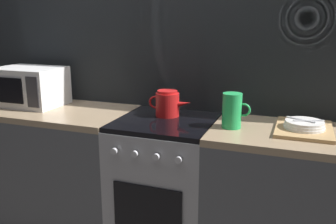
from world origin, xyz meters
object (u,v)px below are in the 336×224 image
microwave (30,86)px  kettle (168,104)px  pitcher (232,111)px  stove_unit (166,187)px  dish_pile (304,127)px

microwave → kettle: (1.03, 0.05, -0.05)m
pitcher → stove_unit: bearing=176.2°
stove_unit → kettle: (-0.02, 0.09, 0.53)m
stove_unit → dish_pile: size_ratio=2.25×
kettle → microwave: bearing=-177.3°
dish_pile → kettle: bearing=176.7°
microwave → dish_pile: 1.86m
stove_unit → kettle: size_ratio=3.16×
kettle → dish_pile: 0.83m
dish_pile → pitcher: bearing=-169.7°
microwave → stove_unit: bearing=-2.3°
stove_unit → dish_pile: bearing=3.1°
stove_unit → microwave: 1.21m
kettle → dish_pile: size_ratio=0.71×
kettle → stove_unit: bearing=-77.0°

